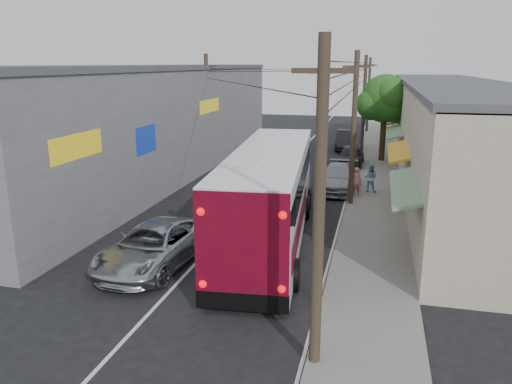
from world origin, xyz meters
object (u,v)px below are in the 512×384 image
jeepney (154,246)px  pedestrian_near (356,181)px  pedestrian_far (370,178)px  parked_suv (338,178)px  parked_car_far (347,140)px  coach_bus (270,194)px  parked_car_mid (351,156)px

jeepney → pedestrian_near: pedestrian_near is taller
pedestrian_near → pedestrian_far: pedestrian_far is taller
parked_suv → pedestrian_near: size_ratio=3.32×
parked_car_far → pedestrian_near: bearing=-85.2°
jeepney → pedestrian_far: (7.56, 12.87, 0.15)m
coach_bus → pedestrian_far: bearing=60.7°
parked_suv → parked_car_mid: parked_suv is taller
parked_car_far → pedestrian_near: size_ratio=3.21×
parked_car_mid → pedestrian_near: (0.80, -8.78, 0.15)m
pedestrian_near → parked_car_far: bearing=-96.3°
parked_car_mid → pedestrian_far: size_ratio=2.67×
parked_suv → pedestrian_near: bearing=-42.3°
coach_bus → jeepney: bearing=-138.1°
jeepney → pedestrian_far: size_ratio=3.46×
parked_car_mid → parked_car_far: 7.37m
jeepney → pedestrian_near: bearing=65.7°
pedestrian_near → pedestrian_far: size_ratio=0.95×
coach_bus → pedestrian_near: (3.24, 8.25, -1.13)m
coach_bus → parked_car_far: 24.44m
coach_bus → parked_suv: coach_bus is taller
pedestrian_near → pedestrian_far: (0.76, 0.77, 0.04)m
parked_car_mid → parked_car_far: parked_car_far is taller
coach_bus → pedestrian_near: 8.93m
parked_suv → parked_car_mid: bearing=91.1°
parked_car_far → parked_suv: bearing=-89.1°
pedestrian_far → coach_bus: bearing=78.2°
parked_car_far → pedestrian_far: 15.52m
parked_suv → parked_car_far: (-0.48, 14.95, 0.07)m
jeepney → parked_suv: size_ratio=1.10×
parked_car_far → pedestrian_near: 16.18m
parked_car_mid → coach_bus: bearing=-96.5°
coach_bus → jeepney: size_ratio=2.43×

